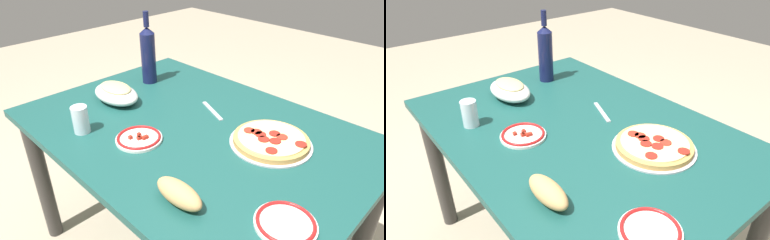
{
  "view_description": "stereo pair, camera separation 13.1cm",
  "coord_description": "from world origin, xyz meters",
  "views": [
    {
      "loc": [
        0.81,
        -0.81,
        1.39
      ],
      "look_at": [
        0.0,
        0.0,
        0.74
      ],
      "focal_mm": 32.51,
      "sensor_mm": 36.0,
      "label": 1
    },
    {
      "loc": [
        0.9,
        -0.71,
        1.39
      ],
      "look_at": [
        0.0,
        0.0,
        0.74
      ],
      "focal_mm": 32.51,
      "sensor_mm": 36.0,
      "label": 2
    }
  ],
  "objects": [
    {
      "name": "dining_table",
      "position": [
        0.0,
        0.0,
        0.6
      ],
      "size": [
        1.31,
        0.92,
        0.71
      ],
      "color": "#194C47",
      "rests_on": "ground"
    },
    {
      "name": "pepperoni_pizza",
      "position": [
        0.28,
        0.11,
        0.73
      ],
      "size": [
        0.29,
        0.29,
        0.03
      ],
      "color": "#B7B7BC",
      "rests_on": "dining_table"
    },
    {
      "name": "baked_pasta_dish",
      "position": [
        -0.39,
        -0.08,
        0.75
      ],
      "size": [
        0.24,
        0.15,
        0.08
      ],
      "color": "white",
      "rests_on": "dining_table"
    },
    {
      "name": "wine_bottle",
      "position": [
        -0.46,
        0.16,
        0.85
      ],
      "size": [
        0.07,
        0.07,
        0.34
      ],
      "color": "#141942",
      "rests_on": "dining_table"
    },
    {
      "name": "water_glass",
      "position": [
        -0.26,
        -0.31,
        0.76
      ],
      "size": [
        0.06,
        0.06,
        0.1
      ],
      "primitive_type": "cylinder",
      "color": "silver",
      "rests_on": "dining_table"
    },
    {
      "name": "side_plate_near",
      "position": [
        0.52,
        -0.18,
        0.72
      ],
      "size": [
        0.16,
        0.16,
        0.02
      ],
      "color": "white",
      "rests_on": "dining_table"
    },
    {
      "name": "side_plate_far",
      "position": [
        -0.07,
        -0.2,
        0.72
      ],
      "size": [
        0.17,
        0.17,
        0.02
      ],
      "color": "white",
      "rests_on": "dining_table"
    },
    {
      "name": "bread_loaf",
      "position": [
        0.27,
        -0.32,
        0.74
      ],
      "size": [
        0.17,
        0.07,
        0.06
      ],
      "primitive_type": "ellipsoid",
      "color": "tan",
      "rests_on": "dining_table"
    },
    {
      "name": "fork_left",
      "position": [
        -0.03,
        0.15,
        0.71
      ],
      "size": [
        0.16,
        0.08,
        0.0
      ],
      "primitive_type": "cube",
      "rotation": [
        0.0,
        0.0,
        2.74
      ],
      "color": "#B7B7BC",
      "rests_on": "dining_table"
    }
  ]
}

